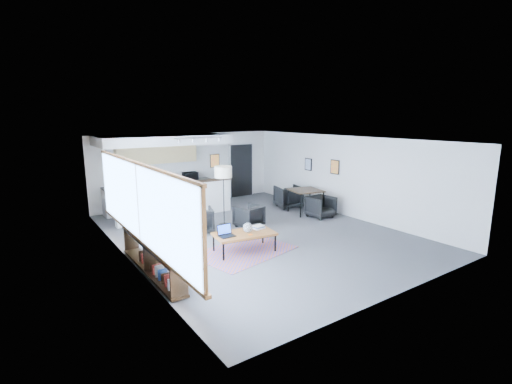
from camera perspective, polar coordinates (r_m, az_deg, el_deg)
room at (r=10.13m, az=-0.07°, el=0.73°), size 7.02×9.02×2.62m
window at (r=7.82m, az=-17.60°, el=-1.91°), size 0.10×5.95×1.66m
console at (r=8.06m, az=-15.66°, el=-9.81°), size 0.35×3.00×0.80m
kitchenette at (r=12.84m, az=-13.96°, el=3.05°), size 4.20×1.96×2.60m
doorway at (r=15.06m, az=-2.32°, el=3.43°), size 1.10×0.12×2.15m
track_light at (r=11.58m, az=-8.73°, el=8.09°), size 1.60×0.07×0.15m
wall_art_lower at (r=12.62m, az=12.03°, el=3.78°), size 0.03×0.38×0.48m
wall_art_upper at (r=13.55m, az=8.05°, el=4.23°), size 0.03×0.34×0.44m
kilim_rug at (r=9.07m, az=-1.79°, el=-9.09°), size 2.57×2.02×0.01m
coffee_table at (r=8.93m, az=-1.81°, el=-6.52°), size 1.54×0.98×0.47m
laptop at (r=8.71m, az=-4.70°, el=-6.24°), size 0.37×0.30×0.26m
ceramic_pot at (r=8.92m, az=-1.27°, el=-5.49°), size 0.24×0.24×0.24m
book_stack at (r=9.23m, az=0.37°, el=-5.40°), size 0.31×0.26×0.09m
coaster at (r=8.78m, az=-0.87°, el=-6.57°), size 0.09×0.09×0.01m
armchair_left at (r=10.54m, az=-8.73°, el=-4.13°), size 0.91×0.88×0.76m
armchair_right at (r=10.89m, az=-1.12°, el=-3.58°), size 0.83×0.79×0.72m
floor_lamp at (r=10.86m, az=-5.05°, el=2.76°), size 0.66×0.66×1.78m
dining_table at (r=12.46m, az=7.65°, el=0.04°), size 1.13×1.13×0.81m
dining_chair_near at (r=12.12m, az=9.93°, el=-2.35°), size 0.65×0.61×0.65m
dining_chair_far at (r=13.29m, az=5.01°, el=-0.81°), size 0.85×0.82×0.73m
microwave at (r=13.71m, az=-10.10°, el=2.57°), size 0.51×0.29×0.34m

